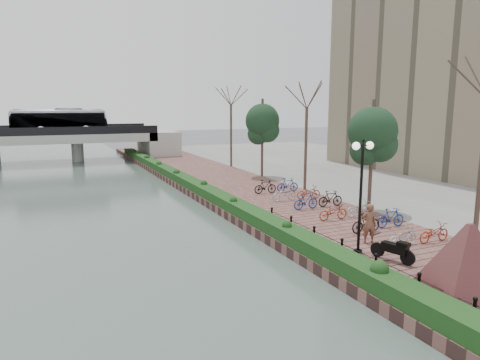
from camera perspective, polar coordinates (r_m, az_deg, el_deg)
ground at (r=15.51m, az=16.02°, el=-15.69°), size 220.00×220.00×0.00m
promenade at (r=31.68m, az=1.04°, el=-1.81°), size 8.00×75.00×0.50m
inland_pavement at (r=41.04m, az=21.67°, el=0.15°), size 24.00×75.00×0.50m
hedge at (r=32.63m, az=-6.25°, el=-0.54°), size 1.10×56.00×0.60m
chain_fence at (r=17.45m, az=15.43°, el=-9.75°), size 0.10×14.10×0.70m
granite_monument at (r=15.44m, az=28.08°, el=-9.60°), size 4.46×4.46×2.47m
lamppost at (r=18.21m, az=15.93°, el=1.07°), size 1.02×0.32×4.76m
motorcycle at (r=18.23m, az=19.66°, el=-8.63°), size 0.94×1.68×1.00m
pedestrian at (r=20.15m, az=16.82°, el=-5.55°), size 0.78×0.66×1.80m
bicycle_parking at (r=25.30m, az=12.24°, el=-3.29°), size 2.40×14.69×1.00m
street_trees at (r=29.11m, az=12.33°, el=3.80°), size 3.20×37.12×6.80m
bridge at (r=55.81m, az=-28.70°, el=5.22°), size 36.00×10.77×6.50m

